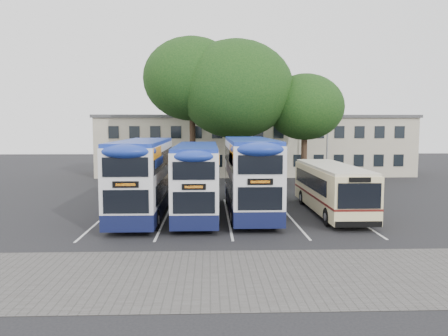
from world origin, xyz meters
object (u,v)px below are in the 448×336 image
Objects in this scene: lamp_post at (328,126)px; bus_single at (331,186)px; tree_left at (192,79)px; bus_dd_left at (143,174)px; tree_mid at (236,89)px; bus_dd_mid at (197,177)px; bus_dd_right at (250,172)px; tree_right at (305,107)px.

lamp_post is 0.95× the size of bus_single.
bus_dd_left is (-2.35, -12.62, -6.66)m from tree_left.
tree_left is 3.86m from tree_mid.
bus_dd_mid reaches higher than bus_single.
bus_single is at bearing 3.23° from bus_dd_mid.
tree_left is 1.19× the size of bus_dd_right.
lamp_post is 0.72× the size of tree_left.
tree_left reaches higher than lamp_post.
tree_mid is 5.97m from tree_right.
tree_right reaches higher than bus_single.
lamp_post is at bearing 47.38° from tree_right.
tree_right reaches higher than bus_dd_left.
lamp_post reaches higher than bus_dd_right.
bus_single is at bearing -66.49° from tree_mid.
tree_right reaches higher than lamp_post.
tree_mid reaches higher than lamp_post.
lamp_post is 0.86× the size of bus_dd_right.
bus_dd_left is at bearing -100.56° from tree_left.
bus_dd_right is (6.15, 0.56, 0.03)m from bus_dd_left.
tree_mid is 1.25× the size of bus_dd_mid.
bus_dd_mid is (-11.50, -14.75, -2.85)m from lamp_post.
tree_right is at bearing 44.62° from bus_dd_left.
tree_right is (9.43, -0.99, -2.37)m from tree_left.
lamp_post is at bearing 52.06° from bus_dd_mid.
bus_dd_mid is (-2.93, -11.80, -5.89)m from tree_mid.
tree_mid is (3.64, -0.92, -0.90)m from tree_left.
tree_left is 1.32× the size of bus_single.
lamp_post is 0.96× the size of tree_right.
bus_dd_right is 1.10× the size of bus_single.
lamp_post is 0.87× the size of bus_dd_left.
bus_dd_mid is 7.91m from bus_single.
lamp_post reaches higher than bus_dd_mid.
tree_mid is 14.00m from bus_single.
tree_right is (-2.79, -3.03, 1.59)m from lamp_post.
bus_dd_left is (-11.78, -11.63, -4.29)m from tree_right.
tree_mid is at bearing 179.28° from tree_right.
lamp_post reaches higher than bus_single.
tree_right is 13.13m from bus_dd_right.
bus_dd_mid is (3.06, -0.10, -0.14)m from bus_dd_left.
tree_mid is (-8.57, -2.95, 3.05)m from lamp_post.
tree_left is 14.44m from bus_dd_mid.
bus_dd_mid is at bearing -127.94° from lamp_post.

